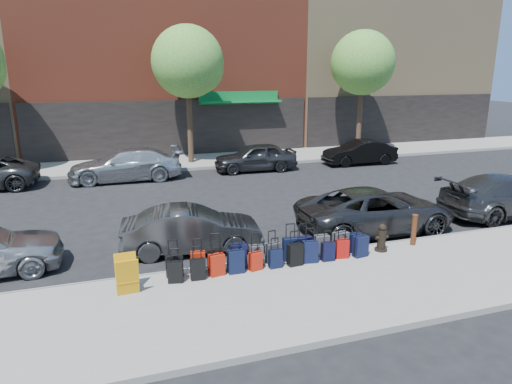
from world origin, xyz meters
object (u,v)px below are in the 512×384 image
object	(u,v)px
display_rack	(127,275)
car_near_1	(192,230)
car_far_2	(255,157)
fire_hydrant	(382,238)
tree_right	(365,65)
tree_center	(190,64)
car_far_3	(359,152)
car_near_3	(509,196)
car_near_2	(376,210)
car_far_1	(126,165)
bollard	(414,229)
suitcase_front_5	(273,253)

from	to	relation	value
display_rack	car_near_1	distance (m)	3.05
car_far_2	fire_hydrant	bearing A→B (deg)	1.96
tree_right	car_near_1	xyz separation A→B (m)	(-12.91, -12.49, -4.75)
tree_center	car_near_1	world-z (taller)	tree_center
fire_hydrant	car_far_3	xyz separation A→B (m)	(6.18, 11.64, 0.16)
car_near_3	car_far_3	distance (m)	9.88
fire_hydrant	display_rack	bearing A→B (deg)	-177.55
display_rack	car_far_3	distance (m)	17.79
car_near_2	car_far_1	size ratio (longest dim) A/B	0.98
car_far_3	car_near_2	bearing A→B (deg)	-26.27
car_far_3	display_rack	bearing A→B (deg)	-45.80
bollard	car_far_1	size ratio (longest dim) A/B	0.18
tree_center	car_far_1	distance (m)	6.58
car_near_3	car_far_3	size ratio (longest dim) A/B	1.26
tree_center	fire_hydrant	distance (m)	15.50
fire_hydrant	bollard	bearing A→B (deg)	4.03
suitcase_front_5	car_far_2	world-z (taller)	car_far_2
suitcase_front_5	bollard	world-z (taller)	bollard
suitcase_front_5	car_near_3	bearing A→B (deg)	-0.97
tree_right	tree_center	bearing A→B (deg)	180.00
car_near_3	display_rack	bearing A→B (deg)	100.29
tree_right	car_near_2	distance (m)	15.17
suitcase_front_5	fire_hydrant	world-z (taller)	suitcase_front_5
car_far_2	display_rack	bearing A→B (deg)	-27.53
tree_right	suitcase_front_5	world-z (taller)	tree_right
tree_right	car_near_2	size ratio (longest dim) A/B	1.42
car_near_3	car_far_2	xyz separation A→B (m)	(-6.25, 10.06, -0.02)
fire_hydrant	car_far_1	xyz separation A→B (m)	(-6.37, 11.75, 0.25)
car_near_1	car_far_3	bearing A→B (deg)	-42.47
tree_center	suitcase_front_5	size ratio (longest dim) A/B	8.20
suitcase_front_5	display_rack	distance (m)	3.78
car_near_2	car_far_2	xyz separation A→B (m)	(-0.82, 10.00, 0.01)
suitcase_front_5	car_near_1	bearing A→B (deg)	124.52
car_near_3	car_far_2	bearing A→B (deg)	33.03
tree_center	car_far_1	xyz separation A→B (m)	(-3.77, -2.72, -4.65)
tree_right	bollard	bearing A→B (deg)	-115.15
tree_right	bollard	size ratio (longest dim) A/B	7.91
car_far_2	car_far_3	bearing A→B (deg)	90.91
car_near_1	car_near_3	world-z (taller)	car_near_3
tree_right	fire_hydrant	size ratio (longest dim) A/B	9.23
display_rack	car_far_2	size ratio (longest dim) A/B	0.21
car_near_1	car_far_3	world-z (taller)	car_far_3
suitcase_front_5	car_far_1	world-z (taller)	car_far_1
tree_center	car_far_2	distance (m)	6.04
bollard	car_far_1	bearing A→B (deg)	122.80
display_rack	car_far_1	xyz separation A→B (m)	(0.57, 12.13, 0.17)
tree_right	car_near_3	distance (m)	13.63
car_near_1	display_rack	bearing A→B (deg)	147.40
tree_center	car_near_2	distance (m)	13.96
tree_right	display_rack	bearing A→B (deg)	-134.98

